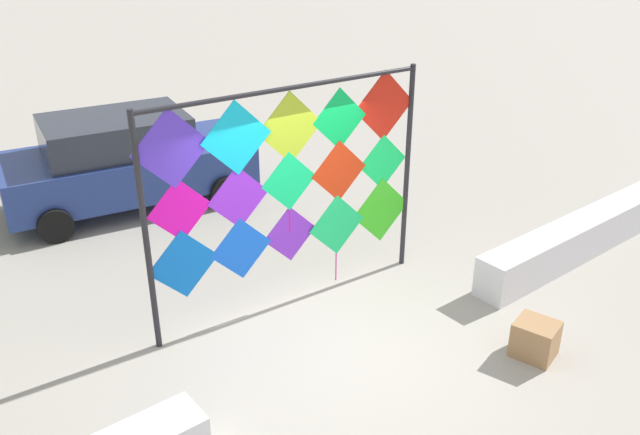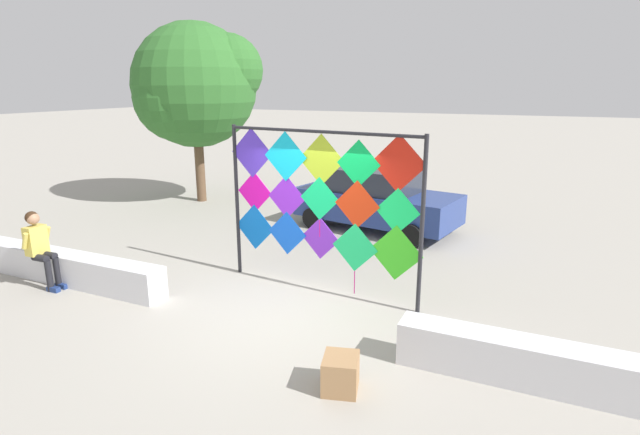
{
  "view_description": "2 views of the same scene",
  "coord_description": "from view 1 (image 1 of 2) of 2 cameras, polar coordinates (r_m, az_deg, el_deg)",
  "views": [
    {
      "loc": [
        -4.23,
        -4.88,
        4.79
      ],
      "look_at": [
        -0.22,
        0.16,
        1.71
      ],
      "focal_mm": 37.92,
      "sensor_mm": 36.0,
      "label": 1
    },
    {
      "loc": [
        3.62,
        -6.38,
        3.57
      ],
      "look_at": [
        0.33,
        0.86,
        1.46
      ],
      "focal_mm": 28.06,
      "sensor_mm": 36.0,
      "label": 2
    }
  ],
  "objects": [
    {
      "name": "plaza_ledge_right",
      "position": [
        10.62,
        21.3,
        -1.42
      ],
      "size": [
        4.35,
        0.47,
        0.57
      ],
      "primitive_type": "cube",
      "color": "silver",
      "rests_on": "ground"
    },
    {
      "name": "kite_display_rack",
      "position": [
        8.12,
        -2.49,
        3.42
      ],
      "size": [
        3.75,
        0.43,
        2.87
      ],
      "color": "#232328",
      "rests_on": "ground"
    },
    {
      "name": "parked_car",
      "position": [
        11.77,
        -16.12,
        4.67
      ],
      "size": [
        4.28,
        2.5,
        1.56
      ],
      "color": "navy",
      "rests_on": "ground"
    },
    {
      "name": "cardboard_box_large",
      "position": [
        8.2,
        17.7,
        -9.75
      ],
      "size": [
        0.52,
        0.56,
        0.43
      ],
      "primitive_type": "cube",
      "rotation": [
        0.0,
        0.0,
        0.26
      ],
      "color": "#9E754C",
      "rests_on": "ground"
    },
    {
      "name": "ground",
      "position": [
        8.04,
        1.99,
        -11.05
      ],
      "size": [
        120.0,
        120.0,
        0.0
      ],
      "primitive_type": "plane",
      "color": "#9E998E"
    }
  ]
}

